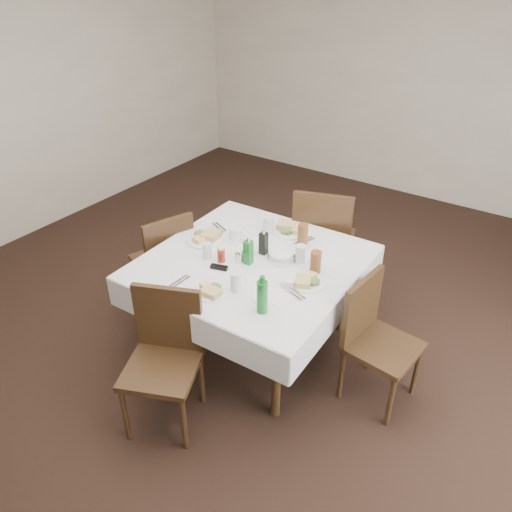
# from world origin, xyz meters

# --- Properties ---
(ground_plane) EXTENTS (7.00, 7.00, 0.00)m
(ground_plane) POSITION_xyz_m (0.00, 0.00, 0.00)
(ground_plane) COLOR black
(room_shell) EXTENTS (6.04, 7.04, 2.80)m
(room_shell) POSITION_xyz_m (0.00, 0.00, 1.71)
(room_shell) COLOR #B8AD99
(room_shell) RESTS_ON ground
(dining_table) EXTENTS (1.48, 1.48, 0.76)m
(dining_table) POSITION_xyz_m (0.03, 0.06, 0.69)
(dining_table) COLOR black
(dining_table) RESTS_ON ground
(chair_north) EXTENTS (0.61, 0.61, 1.02)m
(chair_north) POSITION_xyz_m (0.13, 0.95, 0.58)
(chair_north) COLOR black
(chair_north) RESTS_ON ground
(chair_south) EXTENTS (0.57, 0.57, 0.92)m
(chair_south) POSITION_xyz_m (-0.04, -0.80, 0.53)
(chair_south) COLOR black
(chair_south) RESTS_ON ground
(chair_east) EXTENTS (0.47, 0.47, 0.89)m
(chair_east) POSITION_xyz_m (0.96, 0.11, 0.51)
(chair_east) COLOR black
(chair_east) RESTS_ON ground
(chair_west) EXTENTS (0.54, 0.54, 0.89)m
(chair_west) POSITION_xyz_m (-0.82, 0.04, 0.51)
(chair_west) COLOR black
(chair_west) RESTS_ON ground
(meal_north) EXTENTS (0.27, 0.27, 0.06)m
(meal_north) POSITION_xyz_m (0.02, 0.56, 0.79)
(meal_north) COLOR white
(meal_north) RESTS_ON dining_table
(meal_south) EXTENTS (0.23, 0.23, 0.05)m
(meal_south) POSITION_xyz_m (0.03, -0.41, 0.78)
(meal_south) COLOR white
(meal_south) RESTS_ON dining_table
(meal_east) EXTENTS (0.24, 0.24, 0.05)m
(meal_east) POSITION_xyz_m (0.49, 0.03, 0.78)
(meal_east) COLOR white
(meal_east) RESTS_ON dining_table
(meal_west) EXTENTS (0.29, 0.29, 0.06)m
(meal_west) POSITION_xyz_m (-0.44, 0.10, 0.79)
(meal_west) COLOR white
(meal_west) RESTS_ON dining_table
(side_plate_a) EXTENTS (0.17, 0.17, 0.01)m
(side_plate_a) POSITION_xyz_m (-0.18, 0.44, 0.77)
(side_plate_a) COLOR white
(side_plate_a) RESTS_ON dining_table
(side_plate_b) EXTENTS (0.18, 0.18, 0.01)m
(side_plate_b) POSITION_xyz_m (0.36, -0.26, 0.77)
(side_plate_b) COLOR white
(side_plate_b) RESTS_ON dining_table
(water_n) EXTENTS (0.08, 0.08, 0.14)m
(water_n) POSITION_xyz_m (-0.10, 0.46, 0.83)
(water_n) COLOR silver
(water_n) RESTS_ON dining_table
(water_s) EXTENTS (0.07, 0.07, 0.13)m
(water_s) POSITION_xyz_m (0.14, -0.30, 0.83)
(water_s) COLOR silver
(water_s) RESTS_ON dining_table
(water_e) EXTENTS (0.07, 0.07, 0.14)m
(water_e) POSITION_xyz_m (0.32, 0.23, 0.83)
(water_e) COLOR silver
(water_e) RESTS_ON dining_table
(water_w) EXTENTS (0.06, 0.06, 0.12)m
(water_w) POSITION_xyz_m (-0.26, -0.09, 0.82)
(water_w) COLOR silver
(water_w) RESTS_ON dining_table
(iced_tea_a) EXTENTS (0.08, 0.08, 0.16)m
(iced_tea_a) POSITION_xyz_m (0.20, 0.47, 0.84)
(iced_tea_a) COLOR brown
(iced_tea_a) RESTS_ON dining_table
(iced_tea_b) EXTENTS (0.08, 0.08, 0.16)m
(iced_tea_b) POSITION_xyz_m (0.46, 0.18, 0.84)
(iced_tea_b) COLOR brown
(iced_tea_b) RESTS_ON dining_table
(bread_basket) EXTENTS (0.20, 0.20, 0.07)m
(bread_basket) POSITION_xyz_m (0.19, 0.18, 0.79)
(bread_basket) COLOR silver
(bread_basket) RESTS_ON dining_table
(oil_cruet_dark) EXTENTS (0.05, 0.05, 0.22)m
(oil_cruet_dark) POSITION_xyz_m (0.04, 0.19, 0.85)
(oil_cruet_dark) COLOR black
(oil_cruet_dark) RESTS_ON dining_table
(oil_cruet_green) EXTENTS (0.05, 0.05, 0.23)m
(oil_cruet_green) POSITION_xyz_m (0.02, 0.02, 0.86)
(oil_cruet_green) COLOR #176D23
(oil_cruet_green) RESTS_ON dining_table
(ketchup_bottle) EXTENTS (0.05, 0.05, 0.12)m
(ketchup_bottle) POSITION_xyz_m (-0.15, -0.07, 0.82)
(ketchup_bottle) COLOR maroon
(ketchup_bottle) RESTS_ON dining_table
(salt_shaker) EXTENTS (0.03, 0.03, 0.08)m
(salt_shaker) POSITION_xyz_m (-0.04, -0.02, 0.80)
(salt_shaker) COLOR white
(salt_shaker) RESTS_ON dining_table
(pepper_shaker) EXTENTS (0.03, 0.03, 0.08)m
(pepper_shaker) POSITION_xyz_m (-0.02, 0.02, 0.80)
(pepper_shaker) COLOR #43301B
(pepper_shaker) RESTS_ON dining_table
(coffee_mug) EXTENTS (0.16, 0.15, 0.11)m
(coffee_mug) POSITION_xyz_m (-0.24, 0.22, 0.81)
(coffee_mug) COLOR white
(coffee_mug) RESTS_ON dining_table
(sunglasses) EXTENTS (0.13, 0.07, 0.03)m
(sunglasses) POSITION_xyz_m (-0.10, -0.16, 0.78)
(sunglasses) COLOR black
(sunglasses) RESTS_ON dining_table
(green_bottle) EXTENTS (0.07, 0.07, 0.26)m
(green_bottle) POSITION_xyz_m (0.41, -0.39, 0.88)
(green_bottle) COLOR #176D23
(green_bottle) RESTS_ON dining_table
(sugar_caddy) EXTENTS (0.10, 0.08, 0.05)m
(sugar_caddy) POSITION_xyz_m (0.40, -0.07, 0.79)
(sugar_caddy) COLOR white
(sugar_caddy) RESTS_ON dining_table
(cutlery_n) EXTENTS (0.10, 0.19, 0.01)m
(cutlery_n) POSITION_xyz_m (0.20, 0.50, 0.77)
(cutlery_n) COLOR silver
(cutlery_n) RESTS_ON dining_table
(cutlery_s) EXTENTS (0.05, 0.18, 0.01)m
(cutlery_s) POSITION_xyz_m (-0.22, -0.44, 0.77)
(cutlery_s) COLOR silver
(cutlery_s) RESTS_ON dining_table
(cutlery_e) EXTENTS (0.20, 0.11, 0.01)m
(cutlery_e) POSITION_xyz_m (0.47, -0.12, 0.77)
(cutlery_e) COLOR silver
(cutlery_e) RESTS_ON dining_table
(cutlery_w) EXTENTS (0.19, 0.11, 0.01)m
(cutlery_w) POSITION_xyz_m (-0.47, 0.31, 0.77)
(cutlery_w) COLOR silver
(cutlery_w) RESTS_ON dining_table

